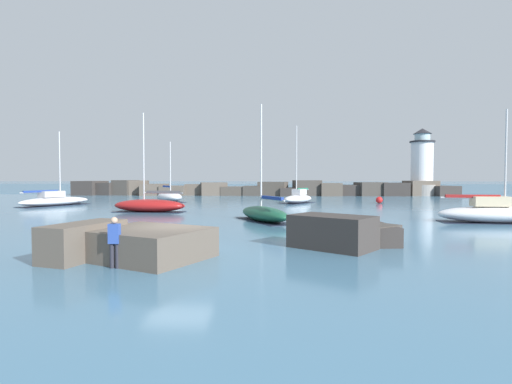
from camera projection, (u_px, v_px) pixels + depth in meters
ground_plane at (179, 253)px, 15.59m from camera, size 600.00×600.00×0.00m
open_sea_beyond at (265, 187)px, 126.19m from camera, size 400.00×116.00×0.01m
breakwater_jetty at (255, 189)px, 66.44m from camera, size 63.59×6.65×2.53m
lighthouse at (422, 167)px, 65.51m from camera, size 4.65×4.65×11.02m
foreground_rocks at (246, 238)px, 15.88m from camera, size 13.66×7.75×1.39m
sailboat_moored_0 at (495, 213)px, 26.08m from camera, size 7.37×2.76×7.39m
sailboat_moored_1 at (149, 205)px, 34.34m from camera, size 6.52×2.71×8.51m
sailboat_moored_2 at (298, 198)px, 46.24m from camera, size 4.56×5.60×8.90m
sailboat_moored_3 at (169, 197)px, 48.86m from camera, size 5.36×6.62×7.30m
sailboat_moored_4 at (264, 213)px, 27.10m from camera, size 4.45×6.30×8.00m
sailboat_moored_5 at (55, 200)px, 42.05m from camera, size 5.37×8.11×7.86m
mooring_buoy_orange_near at (379, 200)px, 45.92m from camera, size 0.77×0.77×0.97m
person_on_rocks at (114, 240)px, 13.01m from camera, size 0.36×0.22×1.68m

